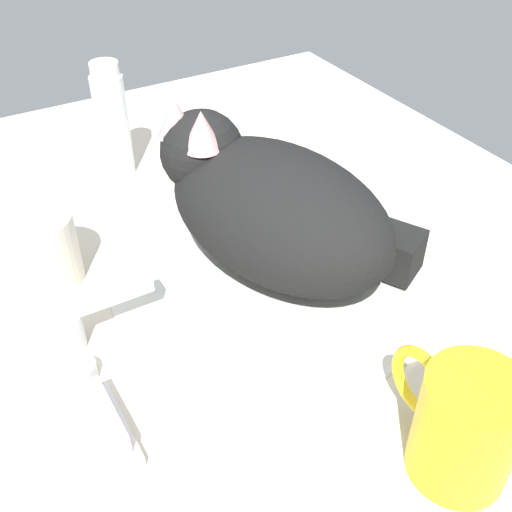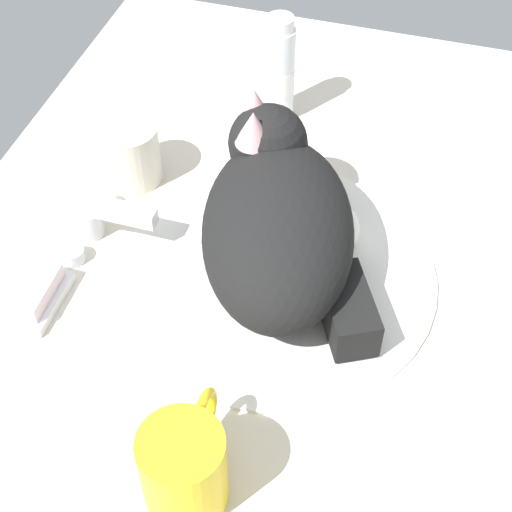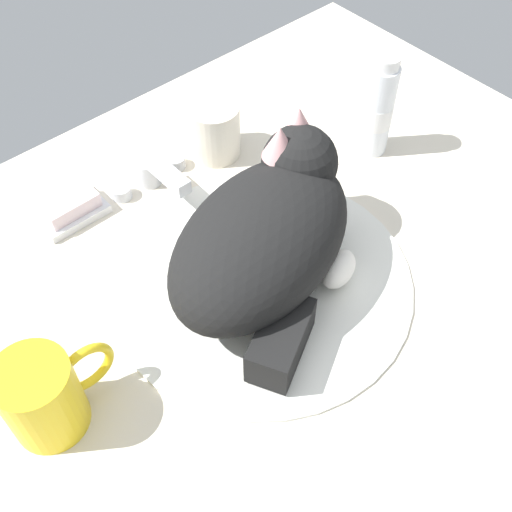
% 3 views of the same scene
% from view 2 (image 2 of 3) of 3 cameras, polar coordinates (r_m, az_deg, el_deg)
% --- Properties ---
extents(ground_plane, '(1.10, 0.83, 0.03)m').
position_cam_2_polar(ground_plane, '(0.93, 1.48, -1.97)').
color(ground_plane, beige).
extents(sink_basin, '(0.38, 0.38, 0.01)m').
position_cam_2_polar(sink_basin, '(0.92, 1.51, -1.20)').
color(sink_basin, silver).
rests_on(sink_basin, ground_plane).
extents(faucet, '(0.12, 0.11, 0.06)m').
position_cam_2_polar(faucet, '(0.96, -11.45, 2.59)').
color(faucet, silver).
rests_on(faucet, ground_plane).
extents(cat, '(0.31, 0.26, 0.17)m').
position_cam_2_polar(cat, '(0.87, 1.68, 2.69)').
color(cat, black).
rests_on(cat, sink_basin).
extents(coffee_mug, '(0.12, 0.08, 0.10)m').
position_cam_2_polar(coffee_mug, '(0.73, -5.20, -15.08)').
color(coffee_mug, yellow).
rests_on(coffee_mug, ground_plane).
extents(rinse_cup, '(0.08, 0.08, 0.08)m').
position_cam_2_polar(rinse_cup, '(1.02, -9.12, 7.41)').
color(rinse_cup, silver).
rests_on(rinse_cup, ground_plane).
extents(soap_dish, '(0.09, 0.06, 0.01)m').
position_cam_2_polar(soap_dish, '(0.93, -15.96, -2.98)').
color(soap_dish, white).
rests_on(soap_dish, ground_plane).
extents(soap_bar, '(0.07, 0.05, 0.02)m').
position_cam_2_polar(soap_bar, '(0.91, -16.17, -2.31)').
color(soap_bar, silver).
rests_on(soap_bar, soap_dish).
extents(toothpaste_bottle, '(0.04, 0.04, 0.16)m').
position_cam_2_polar(toothpaste_bottle, '(1.10, 1.69, 13.28)').
color(toothpaste_bottle, white).
rests_on(toothpaste_bottle, ground_plane).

